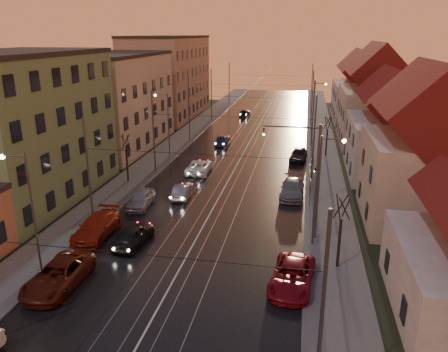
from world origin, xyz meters
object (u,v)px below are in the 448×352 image
Objects in this scene: driving_car_4 at (245,113)px; parked_right_1 at (292,189)px; street_lamp_2 at (166,119)px; driving_car_3 at (222,140)px; parked_right_2 at (299,154)px; driving_car_2 at (199,167)px; street_lamp_1 at (323,178)px; driving_car_0 at (133,235)px; driving_car_1 at (182,191)px; street_lamp_0 at (27,201)px; parked_left_2 at (96,227)px; traffic_light_mast at (308,153)px; parked_left_3 at (141,199)px; parked_left_1 at (58,275)px; street_lamp_3 at (316,103)px; parked_right_0 at (292,276)px.

parked_right_1 reaches higher than driving_car_4.
street_lamp_2 is 10.33m from driving_car_3.
parked_right_2 is at bearing 115.98° from driving_car_4.
street_lamp_1 is at bearing 128.62° from driving_car_2.
driving_car_0 is 16.48m from parked_right_1.
driving_car_1 is 0.88× the size of driving_car_3.
street_lamp_0 is 7.05m from parked_left_2.
traffic_light_mast is 1.64× the size of parked_left_3.
street_lamp_1 is at bearing -78.57° from parked_right_2.
traffic_light_mast reaches higher than parked_left_3.
parked_right_2 is (10.75, 7.10, 0.06)m from driving_car_2.
driving_car_4 is 59.36m from parked_left_1.
driving_car_1 is at bearing 87.16° from driving_car_3.
street_lamp_3 is 41.68m from driving_car_0.
street_lamp_2 is 1.47× the size of parked_left_2.
traffic_light_mast is (17.10, -12.00, -0.29)m from street_lamp_2.
parked_left_3 is (-14.43, -4.22, -3.85)m from traffic_light_mast.
parked_right_2 is (10.59, -5.98, 0.12)m from driving_car_3.
street_lamp_3 reaches higher than traffic_light_mast.
driving_car_2 is at bearing 131.40° from street_lamp_1.
driving_car_0 reaches higher than driving_car_4.
driving_car_2 is 24.13m from parked_left_1.
parked_left_2 is at bearing 74.79° from street_lamp_0.
street_lamp_3 is at bearing 87.91° from parked_right_2.
street_lamp_0 reaches higher than traffic_light_mast.
parked_right_0 is 1.17× the size of parked_right_2.
driving_car_1 is at bearing 40.65° from parked_left_3.
street_lamp_3 is 1.11× the size of traffic_light_mast.
street_lamp_1 is 1.00× the size of street_lamp_3.
street_lamp_1 is 8.08m from traffic_light_mast.
parked_left_2 is (1.50, 5.53, -4.10)m from street_lamp_0.
driving_car_2 is at bearing 95.15° from driving_car_4.
parked_right_2 is at bearing 58.40° from parked_left_2.
parked_right_0 is at bearing 10.86° from parked_left_1.
driving_car_2 is at bearing 76.50° from street_lamp_0.
parked_right_0 is at bearing -92.54° from traffic_light_mast.
street_lamp_0 is 1.47× the size of parked_left_2.
driving_car_1 is at bearing 89.15° from driving_car_2.
driving_car_1 is at bearing 65.25° from parked_left_2.
driving_car_1 is at bearing 134.29° from parked_right_0.
street_lamp_3 is at bearing 86.75° from parked_right_1.
parked_right_2 is (10.61, -28.23, 0.12)m from driving_car_4.
parked_left_3 is (-2.90, -23.83, 0.10)m from driving_car_3.
parked_left_3 is (1.16, 6.24, -0.04)m from parked_left_2.
driving_car_3 is at bearing 85.47° from parked_left_1.
street_lamp_3 reaches higher than parked_left_1.
parked_left_3 is (-3.00, -2.91, 0.10)m from driving_car_1.
driving_car_2 is (5.41, 22.52, -4.18)m from street_lamp_0.
street_lamp_3 is 1.43× the size of parked_left_1.
traffic_light_mast reaches higher than parked_right_2.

